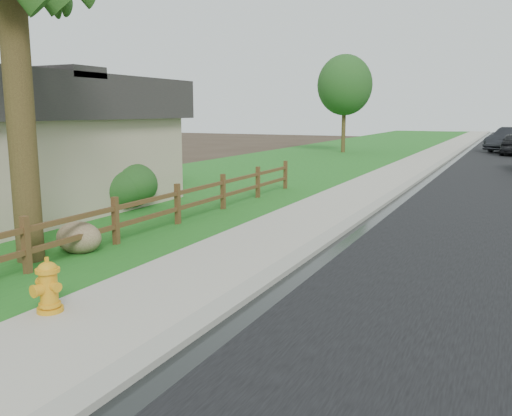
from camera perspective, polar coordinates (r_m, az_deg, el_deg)
The scene contains 13 objects.
ground at distance 6.36m, azimuth -19.84°, elevation -17.80°, with size 120.00×120.00×0.00m, color #32251B.
curb at distance 39.14m, azimuth 20.19°, elevation 5.34°, with size 0.40×90.00×0.12m, color gray.
wet_gutter at distance 39.11m, azimuth 20.69°, elevation 5.25°, with size 0.50×90.00×0.00m, color black.
sidewalk at distance 39.29m, azimuth 18.29°, elevation 5.45°, with size 2.20×90.00×0.10m, color #ADA697.
grass_strip at distance 39.58m, azimuth 15.56°, elevation 5.59°, with size 1.60×90.00×0.06m, color #1C5518.
lawn_near at distance 40.81m, azimuth 8.32°, elevation 5.97°, with size 9.00×90.00×0.04m, color #1C5518.
ranch_fence at distance 13.05m, azimuth -11.19°, elevation -0.20°, with size 0.12×16.92×1.10m.
fire_hydrant at distance 8.29m, azimuth -21.03°, elevation -7.76°, with size 0.53×0.43×0.80m.
dark_car_far at distance 43.68m, azimuth 25.37°, elevation 6.53°, with size 1.87×5.35×1.76m, color black.
boulder at distance 11.80m, azimuth -18.14°, elevation -3.00°, with size 1.01×0.76×0.68m, color brown.
shrub_b at distance 16.82m, azimuth -13.85°, elevation 2.40°, with size 2.10×2.10×1.47m, color #22491A.
shrub_c at distance 16.52m, azimuth -14.75°, elevation 1.99°, with size 1.86×1.86×1.34m, color #22491A.
tree_mid_left at distance 39.16m, azimuth 9.32°, elevation 12.64°, with size 3.82×3.82×6.82m.
Camera 1 is at (4.13, -3.86, 2.92)m, focal length 38.00 mm.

